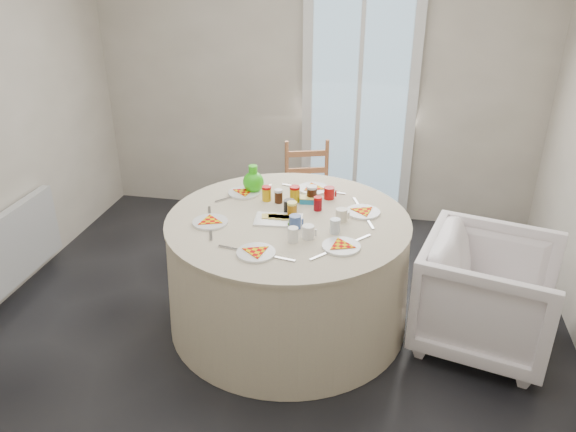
% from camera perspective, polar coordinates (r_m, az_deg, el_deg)
% --- Properties ---
extents(floor, '(4.00, 4.00, 0.00)m').
position_cam_1_polar(floor, '(3.85, -2.14, -12.16)').
color(floor, black).
rests_on(floor, ground).
extents(wall_back, '(4.00, 0.02, 2.60)m').
position_cam_1_polar(wall_back, '(5.11, 2.79, 13.81)').
color(wall_back, '#BCB5A3').
rests_on(wall_back, floor).
extents(glass_door, '(1.00, 0.08, 2.10)m').
position_cam_1_polar(glass_door, '(5.08, 7.19, 10.66)').
color(glass_door, silver).
rests_on(glass_door, floor).
extents(radiator, '(0.07, 1.00, 0.55)m').
position_cam_1_polar(radiator, '(4.57, -26.06, -2.76)').
color(radiator, silver).
rests_on(radiator, floor).
extents(table, '(1.62, 1.62, 0.82)m').
position_cam_1_polar(table, '(3.80, 0.00, -5.77)').
color(table, beige).
rests_on(table, floor).
extents(wooden_chair, '(0.50, 0.48, 0.90)m').
position_cam_1_polar(wooden_chair, '(4.73, 2.16, 2.22)').
color(wooden_chair, '#9B6334').
rests_on(wooden_chair, floor).
extents(armchair, '(0.92, 0.96, 0.82)m').
position_cam_1_polar(armchair, '(3.79, 19.69, -7.32)').
color(armchair, white).
rests_on(armchair, floor).
extents(place_settings, '(1.42, 1.42, 0.02)m').
position_cam_1_polar(place_settings, '(3.61, 0.00, -0.43)').
color(place_settings, silver).
rests_on(place_settings, table).
extents(jar_cluster, '(0.45, 0.29, 0.12)m').
position_cam_1_polar(jar_cluster, '(3.77, 0.25, 1.60)').
color(jar_cluster, brown).
rests_on(jar_cluster, table).
extents(butter_tub, '(0.11, 0.09, 0.04)m').
position_cam_1_polar(butter_tub, '(3.82, 2.02, 1.37)').
color(butter_tub, '#1A85B7').
rests_on(butter_tub, table).
extents(green_pitcher, '(0.19, 0.19, 0.19)m').
position_cam_1_polar(green_pitcher, '(3.96, -3.54, 3.60)').
color(green_pitcher, '#2DC814').
rests_on(green_pitcher, table).
extents(cheese_platter, '(0.32, 0.22, 0.04)m').
position_cam_1_polar(cheese_platter, '(3.58, -0.97, -0.65)').
color(cheese_platter, white).
rests_on(cheese_platter, table).
extents(mugs_glasses, '(0.60, 0.60, 0.10)m').
position_cam_1_polar(mugs_glasses, '(3.54, 2.61, -0.25)').
color(mugs_glasses, '#A5A5A5').
rests_on(mugs_glasses, table).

